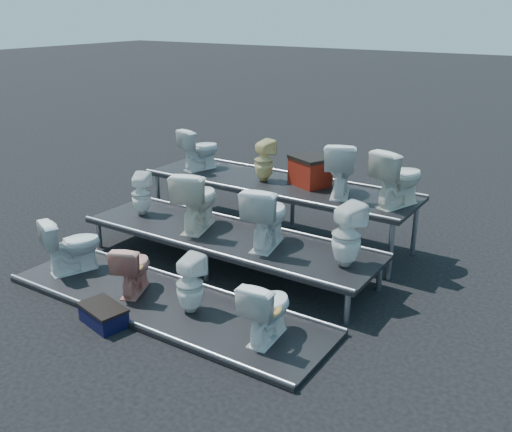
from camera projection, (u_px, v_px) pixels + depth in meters
The scene contains 18 objects.
ground at pixel (228, 267), 7.80m from camera, with size 80.00×80.00×0.00m, color black.
tier_front at pixel (164, 304), 6.76m from camera, with size 4.20×1.20×0.06m, color black.
tier_mid at pixel (228, 251), 7.72m from camera, with size 4.20×1.20×0.46m, color black.
tier_back at pixel (277, 210), 8.67m from camera, with size 4.20×1.20×0.86m, color black.
toilet_0 at pixel (72, 245), 7.42m from camera, with size 0.41×0.72×0.74m, color white.
toilet_1 at pixel (133, 268), 6.89m from camera, with size 0.36×0.63×0.64m, color tan.
toilet_2 at pixel (190, 284), 6.43m from camera, with size 0.31×0.32×0.69m, color white.
toilet_3 at pixel (267, 308), 5.90m from camera, with size 0.39×0.68×0.69m, color white.
toilet_4 at pixel (141, 194), 8.32m from camera, with size 0.28×0.29×0.63m, color white.
toilet_5 at pixel (197, 199), 7.75m from camera, with size 0.47×0.82×0.84m, color white.
toilet_6 at pixel (267, 216), 7.18m from camera, with size 0.46×0.80×0.81m, color white.
toilet_7 at pixel (347, 235), 6.63m from camera, with size 0.35×0.36×0.77m, color white.
toilet_8 at pixel (200, 149), 9.16m from camera, with size 0.37×0.65×0.67m, color white.
toilet_9 at pixel (264, 161), 8.54m from camera, with size 0.28×0.29×0.63m, color beige.
toilet_10 at pixel (341, 168), 7.88m from camera, with size 0.43×0.75×0.76m, color white.
toilet_11 at pixel (399, 177), 7.45m from camera, with size 0.43×0.75×0.77m, color white.
red_crate at pixel (310, 173), 8.37m from camera, with size 0.53×0.43×0.38m, color maroon.
step_stool at pixel (104, 316), 6.36m from camera, with size 0.54×0.33×0.20m, color black.
Camera 1 is at (4.17, -5.73, 3.35)m, focal length 40.00 mm.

